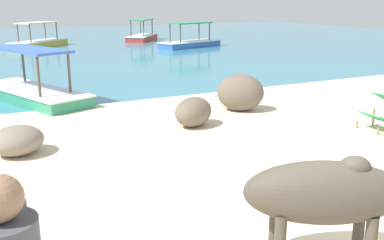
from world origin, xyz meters
name	(u,v)px	position (x,y,z in m)	size (l,w,h in m)	color
sand_beach	(335,229)	(0.00, 0.00, 0.02)	(18.00, 14.00, 0.04)	beige
water_surface	(30,48)	(0.00, 22.00, 0.00)	(60.00, 36.00, 0.03)	teal
cow	(330,193)	(-0.56, -0.44, 0.73)	(1.79, 1.20, 1.04)	#4C4238
deck_chair_near	(383,109)	(3.58, 2.47, 0.42)	(0.79, 0.57, 0.68)	olive
shore_rock_large	(193,112)	(0.51, 4.28, 0.33)	(0.87, 0.62, 0.57)	#6B5B4C
shore_rock_medium	(17,140)	(-2.72, 4.08, 0.27)	(0.84, 0.78, 0.47)	gray
shore_rock_small	(240,93)	(2.02, 4.95, 0.45)	(1.02, 0.75, 0.81)	#6B5B4C
boat_blue	(190,42)	(7.54, 18.21, 0.29)	(3.85, 2.25, 1.29)	#3866B7
boat_yellow	(39,41)	(0.49, 22.21, 0.29)	(3.50, 3.32, 1.29)	gold
boat_red	(142,36)	(6.84, 23.37, 0.29)	(3.09, 3.65, 1.29)	#C63833
boat_green	(32,90)	(-1.90, 8.19, 0.29)	(2.35, 3.85, 1.29)	#338E66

